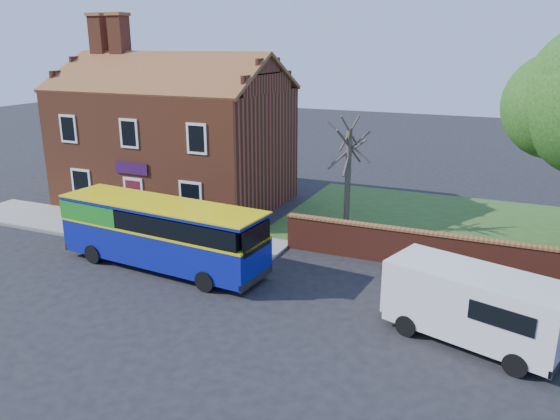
% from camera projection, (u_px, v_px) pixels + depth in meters
% --- Properties ---
extents(ground, '(120.00, 120.00, 0.00)m').
position_uv_depth(ground, '(163.00, 302.00, 19.70)').
color(ground, black).
rests_on(ground, ground).
extents(pavement, '(18.00, 3.50, 0.12)m').
position_uv_depth(pavement, '(114.00, 228.00, 27.40)').
color(pavement, gray).
rests_on(pavement, ground).
extents(kerb, '(18.00, 0.15, 0.14)m').
position_uv_depth(kerb, '(90.00, 239.00, 25.86)').
color(kerb, slate).
rests_on(kerb, ground).
extents(grass_strip, '(26.00, 12.00, 0.04)m').
position_uv_depth(grass_strip, '(549.00, 238.00, 26.12)').
color(grass_strip, '#426B28').
rests_on(grass_strip, ground).
extents(shop_building, '(12.30, 8.13, 10.50)m').
position_uv_depth(shop_building, '(175.00, 144.00, 31.47)').
color(shop_building, brown).
rests_on(shop_building, ground).
extents(boundary_wall, '(22.00, 0.38, 1.60)m').
position_uv_depth(boundary_wall, '(557.00, 268.00, 20.63)').
color(boundary_wall, maroon).
rests_on(boundary_wall, ground).
extents(bus, '(9.31, 3.11, 2.79)m').
position_uv_depth(bus, '(156.00, 230.00, 22.50)').
color(bus, '#0C178D').
rests_on(bus, ground).
extents(van_near, '(5.70, 3.61, 2.33)m').
position_uv_depth(van_near, '(475.00, 304.00, 16.74)').
color(van_near, silver).
rests_on(van_near, ground).
extents(bare_tree, '(2.04, 2.43, 5.45)m').
position_uv_depth(bare_tree, '(348.00, 177.00, 26.34)').
color(bare_tree, '#4C4238').
rests_on(bare_tree, ground).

